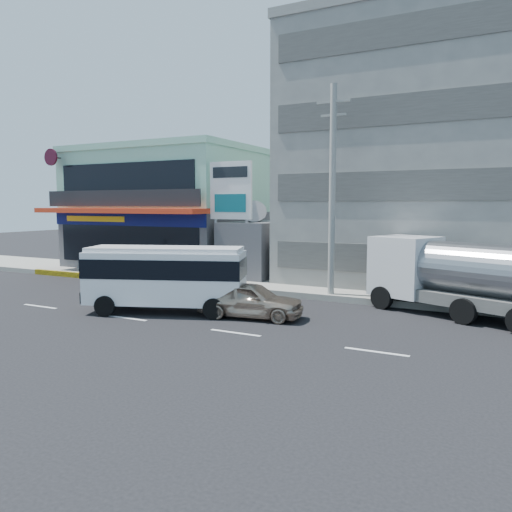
{
  "coord_description": "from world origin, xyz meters",
  "views": [
    {
      "loc": [
        13.56,
        -14.99,
        4.52
      ],
      "look_at": [
        3.27,
        4.94,
        2.2
      ],
      "focal_mm": 35.0,
      "sensor_mm": 36.0,
      "label": 1
    }
  ],
  "objects_px": {
    "motorcycle_rider": "(103,271)",
    "sedan": "(250,300)",
    "utility_pole_near": "(332,191)",
    "billboard": "(231,197)",
    "concrete_building": "(445,160)",
    "satellite_dish": "(254,221)",
    "minibus": "(166,274)",
    "tanker_truck": "(458,275)",
    "shop_building": "(173,212)"
  },
  "relations": [
    {
      "from": "motorcycle_rider",
      "to": "sedan",
      "type": "bearing_deg",
      "value": -17.87
    },
    {
      "from": "billboard",
      "to": "shop_building",
      "type": "bearing_deg",
      "value": 147.68
    },
    {
      "from": "utility_pole_near",
      "to": "billboard",
      "type": "bearing_deg",
      "value": 164.52
    },
    {
      "from": "concrete_building",
      "to": "minibus",
      "type": "relative_size",
      "value": 2.31
    },
    {
      "from": "billboard",
      "to": "motorcycle_rider",
      "type": "xyz_separation_m",
      "value": [
        -6.63,
        -3.13,
        -4.2
      ]
    },
    {
      "from": "satellite_dish",
      "to": "billboard",
      "type": "xyz_separation_m",
      "value": [
        -0.5,
        -1.8,
        1.35
      ]
    },
    {
      "from": "sedan",
      "to": "motorcycle_rider",
      "type": "xyz_separation_m",
      "value": [
        -11.48,
        3.7,
        0.01
      ]
    },
    {
      "from": "motorcycle_rider",
      "to": "billboard",
      "type": "bearing_deg",
      "value": 25.3
    },
    {
      "from": "billboard",
      "to": "sedan",
      "type": "distance_m",
      "value": 9.37
    },
    {
      "from": "concrete_building",
      "to": "satellite_dish",
      "type": "height_order",
      "value": "concrete_building"
    },
    {
      "from": "concrete_building",
      "to": "billboard",
      "type": "bearing_deg",
      "value": -151.08
    },
    {
      "from": "utility_pole_near",
      "to": "sedan",
      "type": "relative_size",
      "value": 2.35
    },
    {
      "from": "satellite_dish",
      "to": "minibus",
      "type": "height_order",
      "value": "satellite_dish"
    },
    {
      "from": "shop_building",
      "to": "billboard",
      "type": "xyz_separation_m",
      "value": [
        7.5,
        -4.75,
        0.93
      ]
    },
    {
      "from": "shop_building",
      "to": "minibus",
      "type": "xyz_separation_m",
      "value": [
        8.73,
        -12.32,
        -2.35
      ]
    },
    {
      "from": "billboard",
      "to": "motorcycle_rider",
      "type": "distance_m",
      "value": 8.45
    },
    {
      "from": "shop_building",
      "to": "concrete_building",
      "type": "bearing_deg",
      "value": 3.35
    },
    {
      "from": "sedan",
      "to": "shop_building",
      "type": "bearing_deg",
      "value": 37.52
    },
    {
      "from": "shop_building",
      "to": "motorcycle_rider",
      "type": "bearing_deg",
      "value": -83.67
    },
    {
      "from": "billboard",
      "to": "motorcycle_rider",
      "type": "relative_size",
      "value": 3.12
    },
    {
      "from": "satellite_dish",
      "to": "utility_pole_near",
      "type": "bearing_deg",
      "value": -30.96
    },
    {
      "from": "satellite_dish",
      "to": "billboard",
      "type": "distance_m",
      "value": 2.31
    },
    {
      "from": "shop_building",
      "to": "satellite_dish",
      "type": "height_order",
      "value": "shop_building"
    },
    {
      "from": "satellite_dish",
      "to": "sedan",
      "type": "distance_m",
      "value": 10.08
    },
    {
      "from": "satellite_dish",
      "to": "concrete_building",
      "type": "bearing_deg",
      "value": 21.8
    },
    {
      "from": "utility_pole_near",
      "to": "sedan",
      "type": "bearing_deg",
      "value": -108.15
    },
    {
      "from": "shop_building",
      "to": "satellite_dish",
      "type": "bearing_deg",
      "value": -20.21
    },
    {
      "from": "minibus",
      "to": "utility_pole_near",
      "type": "bearing_deg",
      "value": 47.59
    },
    {
      "from": "utility_pole_near",
      "to": "minibus",
      "type": "relative_size",
      "value": 1.45
    },
    {
      "from": "minibus",
      "to": "tanker_truck",
      "type": "height_order",
      "value": "tanker_truck"
    },
    {
      "from": "concrete_building",
      "to": "tanker_truck",
      "type": "distance_m",
      "value": 10.19
    },
    {
      "from": "tanker_truck",
      "to": "shop_building",
      "type": "bearing_deg",
      "value": 159.21
    },
    {
      "from": "billboard",
      "to": "minibus",
      "type": "bearing_deg",
      "value": -80.8
    },
    {
      "from": "concrete_building",
      "to": "utility_pole_near",
      "type": "distance_m",
      "value": 8.79
    },
    {
      "from": "minibus",
      "to": "motorcycle_rider",
      "type": "bearing_deg",
      "value": 150.51
    },
    {
      "from": "satellite_dish",
      "to": "tanker_truck",
      "type": "distance_m",
      "value": 12.67
    },
    {
      "from": "utility_pole_near",
      "to": "motorcycle_rider",
      "type": "distance_m",
      "value": 13.91
    },
    {
      "from": "tanker_truck",
      "to": "motorcycle_rider",
      "type": "xyz_separation_m",
      "value": [
        -18.81,
        -0.4,
        -0.95
      ]
    },
    {
      "from": "shop_building",
      "to": "sedan",
      "type": "height_order",
      "value": "shop_building"
    },
    {
      "from": "motorcycle_rider",
      "to": "concrete_building",
      "type": "bearing_deg",
      "value": 27.54
    },
    {
      "from": "shop_building",
      "to": "billboard",
      "type": "relative_size",
      "value": 1.8
    },
    {
      "from": "shop_building",
      "to": "billboard",
      "type": "distance_m",
      "value": 8.92
    },
    {
      "from": "sedan",
      "to": "satellite_dish",
      "type": "bearing_deg",
      "value": 17.41
    },
    {
      "from": "sedan",
      "to": "motorcycle_rider",
      "type": "distance_m",
      "value": 12.06
    },
    {
      "from": "concrete_building",
      "to": "utility_pole_near",
      "type": "bearing_deg",
      "value": -117.76
    },
    {
      "from": "concrete_building",
      "to": "utility_pole_near",
      "type": "relative_size",
      "value": 1.6
    },
    {
      "from": "utility_pole_near",
      "to": "motorcycle_rider",
      "type": "relative_size",
      "value": 4.53
    },
    {
      "from": "utility_pole_near",
      "to": "minibus",
      "type": "height_order",
      "value": "utility_pole_near"
    },
    {
      "from": "shop_building",
      "to": "concrete_building",
      "type": "xyz_separation_m",
      "value": [
        18.0,
        1.05,
        3.0
      ]
    },
    {
      "from": "minibus",
      "to": "tanker_truck",
      "type": "relative_size",
      "value": 0.84
    }
  ]
}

